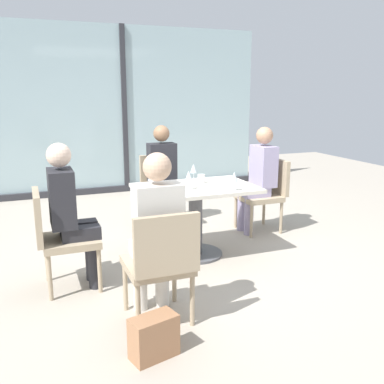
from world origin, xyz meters
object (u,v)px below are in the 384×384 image
(chair_front_left, at_px, (161,260))
(chair_near_window, at_px, (161,186))
(person_side_end, at_px, (70,209))
(coffee_cup, at_px, (201,179))
(handbag_0, at_px, (154,337))
(wine_glass_2, at_px, (151,176))
(wine_glass_3, at_px, (193,169))
(dining_table_main, at_px, (196,206))
(cell_phone_on_table, at_px, (175,191))
(person_front_left, at_px, (156,228))
(chair_side_end, at_px, (58,234))
(wine_glass_1, at_px, (234,177))
(person_near_window, at_px, (163,171))
(wine_glass_0, at_px, (189,176))
(person_far_right, at_px, (259,174))
(chair_far_right, at_px, (266,190))

(chair_front_left, bearing_deg, chair_near_window, 72.75)
(person_side_end, height_order, coffee_cup, person_side_end)
(person_side_end, height_order, handbag_0, person_side_end)
(wine_glass_2, height_order, wine_glass_3, same)
(dining_table_main, bearing_deg, handbag_0, -120.15)
(chair_near_window, distance_m, cell_phone_on_table, 1.36)
(person_front_left, bearing_deg, wine_glass_2, 75.50)
(chair_side_end, bearing_deg, chair_front_left, -54.06)
(wine_glass_3, xyz_separation_m, coffee_cup, (0.04, -0.13, -0.09))
(chair_near_window, xyz_separation_m, person_front_left, (-0.74, -2.26, 0.20))
(person_front_left, xyz_separation_m, wine_glass_1, (1.01, 0.77, 0.16))
(chair_side_end, relative_size, wine_glass_3, 4.70)
(chair_near_window, height_order, wine_glass_1, wine_glass_1)
(person_near_window, distance_m, handbag_0, 2.84)
(wine_glass_2, xyz_separation_m, wine_glass_3, (0.53, 0.24, 0.00))
(chair_near_window, distance_m, person_near_window, 0.23)
(chair_side_end, xyz_separation_m, wine_glass_3, (1.45, 0.57, 0.37))
(chair_side_end, relative_size, wine_glass_0, 4.70)
(person_front_left, relative_size, person_far_right, 1.00)
(chair_front_left, distance_m, person_near_window, 2.39)
(chair_near_window, height_order, chair_side_end, same)
(dining_table_main, distance_m, person_side_end, 1.31)
(wine_glass_0, relative_size, wine_glass_1, 1.00)
(wine_glass_2, distance_m, coffee_cup, 0.59)
(person_side_end, bearing_deg, person_near_window, 47.71)
(chair_side_end, distance_m, person_front_left, 1.01)
(cell_phone_on_table, bearing_deg, chair_front_left, -147.48)
(coffee_cup, distance_m, cell_phone_on_table, 0.46)
(chair_near_window, bearing_deg, wine_glass_0, -94.90)
(chair_far_right, distance_m, handbag_0, 2.87)
(dining_table_main, bearing_deg, wine_glass_1, -48.26)
(dining_table_main, xyz_separation_m, coffee_cup, (0.12, 0.13, 0.25))
(wine_glass_0, bearing_deg, chair_side_end, -170.27)
(person_front_left, distance_m, wine_glass_3, 1.57)
(chair_near_window, bearing_deg, wine_glass_1, -79.55)
(person_side_end, bearing_deg, handbag_0, -73.98)
(wine_glass_2, bearing_deg, person_near_window, 66.79)
(chair_side_end, xyz_separation_m, handbag_0, (0.47, -1.24, -0.36))
(person_near_window, xyz_separation_m, wine_glass_2, (-0.45, -1.05, 0.16))
(dining_table_main, xyz_separation_m, cell_phone_on_table, (-0.26, -0.13, 0.21))
(person_far_right, bearing_deg, wine_glass_1, -132.84)
(person_near_window, height_order, coffee_cup, person_near_window)
(person_front_left, distance_m, person_near_window, 2.27)
(person_near_window, relative_size, wine_glass_3, 6.81)
(chair_far_right, relative_size, wine_glass_1, 4.70)
(wine_glass_2, relative_size, handbag_0, 0.62)
(person_side_end, bearing_deg, chair_side_end, -180.00)
(chair_front_left, relative_size, wine_glass_3, 4.70)
(person_near_window, bearing_deg, wine_glass_2, -113.21)
(person_far_right, height_order, coffee_cup, person_far_right)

